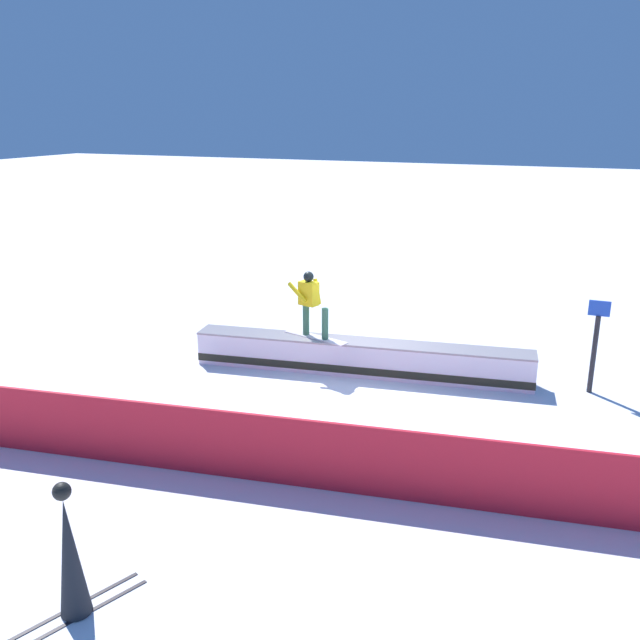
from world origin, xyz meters
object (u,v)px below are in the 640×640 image
(snowboarder, at_px, (311,302))
(trail_marker, at_px, (595,344))
(grind_box, at_px, (360,359))
(background_skier_left, at_px, (70,555))

(snowboarder, height_order, trail_marker, snowboarder)
(grind_box, height_order, snowboarder, snowboarder)
(grind_box, xyz_separation_m, background_skier_left, (0.58, 8.06, 0.42))
(background_skier_left, distance_m, trail_marker, 10.25)
(snowboarder, relative_size, trail_marker, 0.83)
(grind_box, distance_m, trail_marker, 4.70)
(snowboarder, xyz_separation_m, background_skier_left, (-0.51, 7.96, -0.76))
(grind_box, relative_size, snowboarder, 4.59)
(grind_box, bearing_deg, trail_marker, -170.17)
(trail_marker, bearing_deg, grind_box, 9.83)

